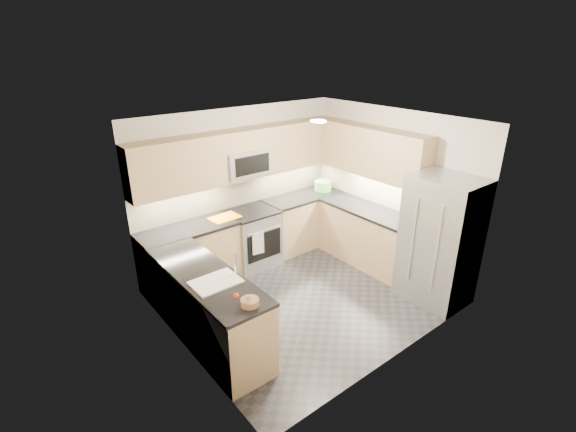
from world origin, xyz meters
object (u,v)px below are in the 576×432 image
object	(u,v)px
gas_range	(252,238)
cutting_board	(225,218)
utensil_bowl	(323,186)
fruit_basket	(250,302)
microwave	(245,162)
refrigerator	(440,241)

from	to	relation	value
gas_range	cutting_board	size ratio (longest dim) A/B	2.05
gas_range	cutting_board	bearing A→B (deg)	179.97
utensil_bowl	fruit_basket	size ratio (longest dim) A/B	1.60
microwave	refrigerator	size ratio (longest dim) A/B	0.42
microwave	utensil_bowl	world-z (taller)	microwave
refrigerator	cutting_board	xyz separation A→B (m)	(-1.93, 2.43, 0.05)
utensil_bowl	cutting_board	size ratio (longest dim) A/B	0.68
refrigerator	fruit_basket	xyz separation A→B (m)	(-2.89, 0.31, 0.07)
refrigerator	fruit_basket	world-z (taller)	refrigerator
microwave	fruit_basket	distance (m)	2.76
cutting_board	fruit_basket	size ratio (longest dim) A/B	2.36
gas_range	utensil_bowl	world-z (taller)	utensil_bowl
utensil_bowl	cutting_board	xyz separation A→B (m)	(-2.02, -0.00, -0.08)
refrigerator	cutting_board	size ratio (longest dim) A/B	4.05
refrigerator	utensil_bowl	bearing A→B (deg)	87.92
fruit_basket	refrigerator	bearing A→B (deg)	-6.22
refrigerator	cutting_board	world-z (taller)	refrigerator
microwave	refrigerator	world-z (taller)	microwave
utensil_bowl	fruit_basket	distance (m)	3.65
fruit_basket	cutting_board	bearing A→B (deg)	65.62
utensil_bowl	refrigerator	bearing A→B (deg)	-92.08
fruit_basket	gas_range	bearing A→B (deg)	55.70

